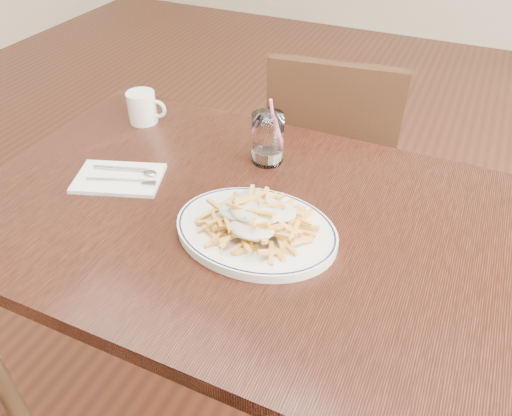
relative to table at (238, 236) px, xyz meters
The scene contains 9 objects.
floor 0.67m from the table, ahead, with size 7.00×7.00×0.00m, color black.
table is the anchor object (origin of this frame).
chair_far 0.69m from the table, 87.63° to the left, with size 0.45×0.45×0.88m.
fries_plate 0.13m from the table, 39.46° to the right, with size 0.37×0.33×0.02m.
loaded_fries 0.16m from the table, 39.46° to the right, with size 0.23×0.19×0.07m.
napkin 0.32m from the table, behind, with size 0.20×0.13×0.01m, color white.
cutlery 0.32m from the table, behind, with size 0.18×0.12×0.01m.
water_glass 0.25m from the table, 95.33° to the left, with size 0.08×0.08×0.17m.
coffee_mug 0.50m from the table, 148.78° to the left, with size 0.11×0.08×0.09m.
Camera 1 is at (0.39, -0.76, 1.43)m, focal length 35.00 mm.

